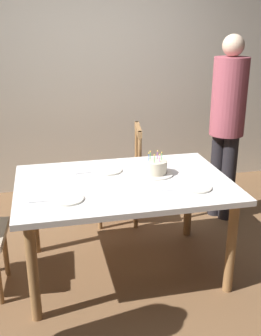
{
  "coord_description": "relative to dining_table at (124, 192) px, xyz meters",
  "views": [
    {
      "loc": [
        -0.55,
        -2.67,
        1.85
      ],
      "look_at": [
        0.05,
        0.0,
        0.85
      ],
      "focal_mm": 42.96,
      "sensor_mm": 36.0,
      "label": 1
    }
  ],
  "objects": [
    {
      "name": "fork_far_side",
      "position": [
        -0.24,
        0.24,
        0.09
      ],
      "size": [
        0.18,
        0.04,
        0.01
      ],
      "primitive_type": "cube",
      "rotation": [
        0.0,
        0.0,
        0.12
      ],
      "color": "silver",
      "rests_on": "dining_table"
    },
    {
      "name": "dining_table",
      "position": [
        0.0,
        0.0,
        0.0
      ],
      "size": [
        1.56,
        1.05,
        0.75
      ],
      "color": "white",
      "rests_on": "ground"
    },
    {
      "name": "plate_near_guest",
      "position": [
        0.47,
        -0.24,
        0.09
      ],
      "size": [
        0.22,
        0.22,
        0.01
      ],
      "primitive_type": "cylinder",
      "color": "silver",
      "rests_on": "dining_table"
    },
    {
      "name": "person_guest",
      "position": [
        1.14,
        0.71,
        0.34
      ],
      "size": [
        0.32,
        0.32,
        1.75
      ],
      "color": "#262328",
      "rests_on": "ground"
    },
    {
      "name": "back_wall",
      "position": [
        0.0,
        1.85,
        0.63
      ],
      "size": [
        6.4,
        0.1,
        2.6
      ],
      "primitive_type": "cube",
      "color": "silver",
      "rests_on": "ground"
    },
    {
      "name": "chair_spindle_back",
      "position": [
        0.14,
        0.84,
        -0.21
      ],
      "size": [
        0.5,
        0.5,
        0.95
      ],
      "color": "#9E7042",
      "rests_on": "ground"
    },
    {
      "name": "ground",
      "position": [
        0.0,
        0.0,
        -0.67
      ],
      "size": [
        6.4,
        6.4,
        0.0
      ],
      "primitive_type": "plane",
      "color": "brown"
    },
    {
      "name": "plate_far_side",
      "position": [
        -0.08,
        0.24,
        0.09
      ],
      "size": [
        0.22,
        0.22,
        0.01
      ],
      "primitive_type": "cylinder",
      "color": "silver",
      "rests_on": "dining_table"
    },
    {
      "name": "fork_near_celebrant",
      "position": [
        -0.59,
        -0.23,
        0.09
      ],
      "size": [
        0.18,
        0.02,
        0.01
      ],
      "primitive_type": "cube",
      "rotation": [
        0.0,
        0.0,
        -0.02
      ],
      "color": "silver",
      "rests_on": "dining_table"
    },
    {
      "name": "birthday_cake",
      "position": [
        0.26,
        0.09,
        0.14
      ],
      "size": [
        0.28,
        0.28,
        0.18
      ],
      "color": "silver",
      "rests_on": "dining_table"
    },
    {
      "name": "plate_near_celebrant",
      "position": [
        -0.43,
        -0.24,
        0.09
      ],
      "size": [
        0.22,
        0.22,
        0.01
      ],
      "primitive_type": "cylinder",
      "color": "silver",
      "rests_on": "dining_table"
    },
    {
      "name": "fork_near_guest",
      "position": [
        0.31,
        -0.25,
        0.09
      ],
      "size": [
        0.18,
        0.04,
        0.01
      ],
      "primitive_type": "cube",
      "rotation": [
        0.0,
        0.0,
        -0.16
      ],
      "color": "silver",
      "rests_on": "dining_table"
    }
  ]
}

